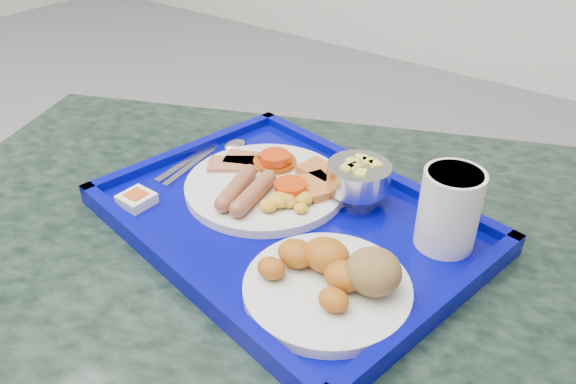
# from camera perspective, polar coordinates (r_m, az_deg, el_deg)

# --- Properties ---
(table) EXTENTS (1.29, 1.10, 0.68)m
(table) POSITION_cam_1_polar(r_m,az_deg,el_deg) (0.86, 0.00, -14.08)
(table) COLOR slate
(table) RESTS_ON floor
(tray) EXTENTS (0.55, 0.44, 0.03)m
(tray) POSITION_cam_1_polar(r_m,az_deg,el_deg) (0.76, 0.00, -2.92)
(tray) COLOR #03048B
(tray) RESTS_ON table
(main_plate) EXTENTS (0.23, 0.23, 0.04)m
(main_plate) POSITION_cam_1_polar(r_m,az_deg,el_deg) (0.80, -1.96, 0.80)
(main_plate) COLOR silver
(main_plate) RESTS_ON tray
(bread_plate) EXTENTS (0.19, 0.19, 0.06)m
(bread_plate) POSITION_cam_1_polar(r_m,az_deg,el_deg) (0.63, 4.72, -8.76)
(bread_plate) COLOR silver
(bread_plate) RESTS_ON tray
(fruit_bowl) EXTENTS (0.09, 0.09, 0.06)m
(fruit_bowl) POSITION_cam_1_polar(r_m,az_deg,el_deg) (0.77, 7.18, 1.51)
(fruit_bowl) COLOR #BDBEC0
(fruit_bowl) RESTS_ON tray
(juice_cup) EXTENTS (0.07, 0.07, 0.10)m
(juice_cup) POSITION_cam_1_polar(r_m,az_deg,el_deg) (0.71, 16.10, -1.48)
(juice_cup) COLOR silver
(juice_cup) RESTS_ON tray
(spoon) EXTENTS (0.05, 0.17, 0.01)m
(spoon) POSITION_cam_1_polar(r_m,az_deg,el_deg) (0.91, -6.61, 4.22)
(spoon) COLOR #BDBEC0
(spoon) RESTS_ON tray
(knife) EXTENTS (0.03, 0.17, 0.00)m
(knife) POSITION_cam_1_polar(r_m,az_deg,el_deg) (0.90, -9.58, 3.50)
(knife) COLOR #BDBEC0
(knife) RESTS_ON tray
(jam_packet) EXTENTS (0.04, 0.04, 0.02)m
(jam_packet) POSITION_cam_1_polar(r_m,az_deg,el_deg) (0.81, -15.12, -0.70)
(jam_packet) COLOR white
(jam_packet) RESTS_ON tray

